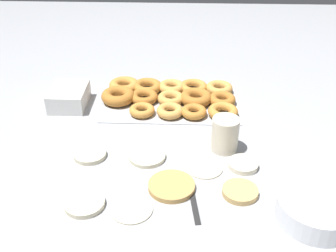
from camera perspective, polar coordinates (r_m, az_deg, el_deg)
ground_plane at (r=1.20m, az=-0.08°, el=-3.87°), size 3.00×3.00×0.00m
pancake_0 at (r=1.18m, az=-2.85°, el=-4.10°), size 0.10×0.10×0.01m
pancake_1 at (r=1.08m, az=0.48°, el=-8.15°), size 0.12×0.12×0.01m
pancake_2 at (r=1.20m, az=-10.52°, el=-3.80°), size 0.09×0.09×0.01m
pancake_3 at (r=1.05m, az=-11.25°, el=-10.24°), size 0.10×0.10×0.01m
pancake_4 at (r=1.16m, az=10.14°, el=-5.16°), size 0.08×0.08×0.02m
pancake_5 at (r=1.07m, az=9.74°, el=-8.76°), size 0.09×0.09×0.02m
pancake_6 at (r=1.15m, az=4.99°, el=-5.57°), size 0.10×0.10×0.01m
pancake_7 at (r=1.02m, az=-4.97°, el=-11.08°), size 0.10×0.10×0.01m
donut_tray at (r=1.45m, az=0.19°, el=3.98°), size 0.46×0.28×0.04m
batter_bowl at (r=1.04m, az=19.50°, el=-10.55°), size 0.19×0.19×0.06m
container_stack at (r=1.46m, az=-13.28°, el=3.87°), size 0.12×0.15×0.06m
paper_cup at (r=1.20m, az=7.73°, el=-1.12°), size 0.08×0.08×0.10m
spatula at (r=0.97m, az=4.40°, el=-14.50°), size 0.07×0.26×0.01m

